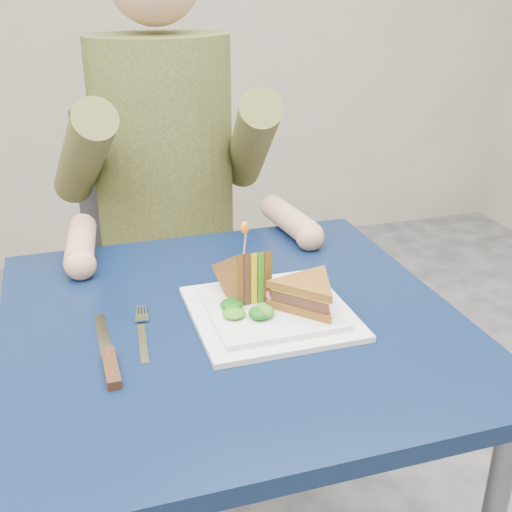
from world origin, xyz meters
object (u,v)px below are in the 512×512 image
object	(u,v)px
diner	(163,130)
table	(233,357)
plate	(271,311)
fork	(143,334)
sandwich_flat	(307,294)
sandwich_upright	(245,278)
knife	(109,361)
chair	(164,255)

from	to	relation	value
diner	table	bearing A→B (deg)	-90.00
table	plate	size ratio (longest dim) A/B	2.88
diner	fork	distance (m)	0.67
sandwich_flat	sandwich_upright	size ratio (longest dim) A/B	1.38
sandwich_flat	sandwich_upright	xyz separation A→B (m)	(-0.09, 0.07, 0.01)
diner	sandwich_upright	xyz separation A→B (m)	(0.03, -0.58, -0.13)
plate	knife	bearing A→B (deg)	-166.07
diner	sandwich_upright	size ratio (longest dim) A/B	5.35
chair	sandwich_upright	distance (m)	0.73
sandwich_flat	sandwich_upright	world-z (taller)	sandwich_upright
plate	sandwich_flat	distance (m)	0.07
table	chair	size ratio (longest dim) A/B	0.81
diner	plate	size ratio (longest dim) A/B	2.87
table	sandwich_flat	world-z (taller)	sandwich_flat
sandwich_flat	sandwich_upright	distance (m)	0.11
fork	knife	world-z (taller)	knife
knife	diner	bearing A→B (deg)	73.02
sandwich_flat	fork	xyz separation A→B (m)	(-0.27, 0.02, -0.04)
sandwich_upright	plate	bearing A→B (deg)	-55.50
sandwich_upright	sandwich_flat	bearing A→B (deg)	-39.17
plate	fork	world-z (taller)	plate
table	knife	xyz separation A→B (m)	(-0.21, -0.08, 0.09)
table	knife	bearing A→B (deg)	-158.91
knife	chair	bearing A→B (deg)	75.29
fork	sandwich_flat	bearing A→B (deg)	-5.25
table	chair	xyz separation A→B (m)	(0.00, 0.72, -0.11)
chair	sandwich_upright	bearing A→B (deg)	-87.36
sandwich_flat	table	bearing A→B (deg)	161.91
sandwich_flat	diner	bearing A→B (deg)	100.31
chair	knife	xyz separation A→B (m)	(-0.21, -0.80, 0.20)
chair	fork	world-z (taller)	chair
chair	fork	bearing A→B (deg)	-101.72
sandwich_upright	fork	world-z (taller)	sandwich_upright
table	sandwich_upright	bearing A→B (deg)	44.78
table	chair	distance (m)	0.73
plate	sandwich_upright	bearing A→B (deg)	124.50
sandwich_flat	fork	size ratio (longest dim) A/B	1.07
plate	sandwich_upright	distance (m)	0.07
sandwich_upright	chair	bearing A→B (deg)	92.64
table	plate	world-z (taller)	plate
plate	knife	xyz separation A→B (m)	(-0.27, -0.07, -0.00)
fork	table	bearing A→B (deg)	5.10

